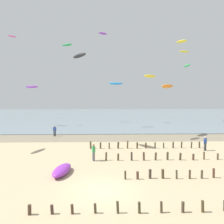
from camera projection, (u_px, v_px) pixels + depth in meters
The scene contains 22 objects.
ground_plane at pixel (102, 190), 15.64m from camera, with size 160.00×160.00×0.00m, color tan.
wet_sand_strip at pixel (104, 138), 35.00m from camera, with size 120.00×6.12×0.01m, color gray.
sea at pixel (105, 116), 72.94m from camera, with size 160.00×70.00×0.10m, color gray.
groyne_foreground at pixel (159, 207), 12.63m from camera, with size 13.41×0.37×0.68m.
groyne_near at pixel (216, 174), 17.91m from camera, with size 14.29×0.36×0.81m.
groyne_mid at pixel (203, 156), 23.05m from camera, with size 20.20×0.35×0.87m.
groyne_far at pixel (142, 145), 28.05m from camera, with size 13.69×0.34×0.96m.
person_nearest_camera at pixel (205, 143), 26.90m from camera, with size 0.48×0.39×1.71m.
person_mid_beach at pixel (55, 131), 36.46m from camera, with size 0.56×0.30×1.71m.
person_by_waterline at pixel (94, 152), 22.63m from camera, with size 0.35×0.53×1.71m.
grounded_kite at pixel (62, 170), 18.86m from camera, with size 3.28×1.18×0.66m, color purple.
kite_aloft_0 at pixel (150, 76), 33.53m from camera, with size 2.64×0.85×0.42m, color yellow.
kite_aloft_1 at pixel (67, 45), 53.66m from camera, with size 2.98×0.95×0.48m, color green.
kite_aloft_2 at pixel (79, 56), 28.10m from camera, with size 3.05×0.97×0.49m, color black.
kite_aloft_3 at pixel (32, 87), 47.74m from camera, with size 2.95×0.94×0.47m, color purple.
kite_aloft_4 at pixel (12, 36), 47.26m from camera, with size 1.93×0.62×0.31m, color #E54C99.
kite_aloft_5 at pixel (187, 66), 54.83m from camera, with size 3.58×1.15×0.57m, color green.
kite_aloft_6 at pixel (182, 41), 40.99m from camera, with size 2.23×0.71×0.36m, color yellow.
kite_aloft_7 at pixel (103, 34), 52.54m from camera, with size 2.19×0.70×0.35m, color purple.
kite_aloft_8 at pixel (116, 84), 45.72m from camera, with size 2.93×0.94×0.47m, color #2384D1.
kite_aloft_9 at pixel (184, 52), 50.61m from camera, with size 2.49×0.80×0.40m, color yellow.
kite_aloft_11 at pixel (167, 86), 36.76m from camera, with size 3.29×1.05×0.53m, color orange.
Camera 1 is at (0.27, -15.23, 6.47)m, focal length 36.60 mm.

